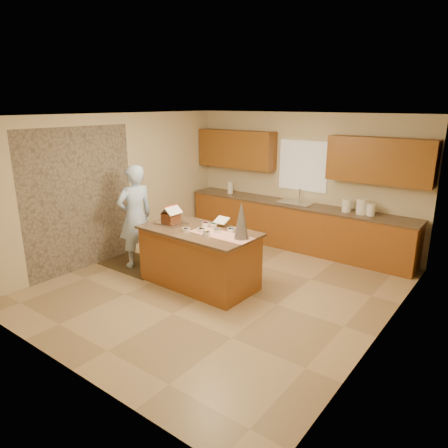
# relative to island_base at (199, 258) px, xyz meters

# --- Properties ---
(floor) EXTENTS (5.50, 5.50, 0.00)m
(floor) POSITION_rel_island_base_xyz_m (0.35, 0.14, -0.45)
(floor) COLOR tan
(floor) RESTS_ON ground
(ceiling) EXTENTS (5.50, 5.50, 0.00)m
(ceiling) POSITION_rel_island_base_xyz_m (0.35, 0.14, 2.25)
(ceiling) COLOR silver
(ceiling) RESTS_ON floor
(wall_back) EXTENTS (5.50, 5.50, 0.00)m
(wall_back) POSITION_rel_island_base_xyz_m (0.35, 2.89, 0.90)
(wall_back) COLOR beige
(wall_back) RESTS_ON floor
(wall_front) EXTENTS (5.50, 5.50, 0.00)m
(wall_front) POSITION_rel_island_base_xyz_m (0.35, -2.61, 0.90)
(wall_front) COLOR beige
(wall_front) RESTS_ON floor
(wall_left) EXTENTS (5.50, 5.50, 0.00)m
(wall_left) POSITION_rel_island_base_xyz_m (-2.15, 0.14, 0.90)
(wall_left) COLOR beige
(wall_left) RESTS_ON floor
(wall_right) EXTENTS (5.50, 5.50, 0.00)m
(wall_right) POSITION_rel_island_base_xyz_m (2.85, 0.14, 0.90)
(wall_right) COLOR beige
(wall_right) RESTS_ON floor
(stone_accent) EXTENTS (0.00, 2.50, 2.50)m
(stone_accent) POSITION_rel_island_base_xyz_m (-2.13, -0.66, 0.80)
(stone_accent) COLOR gray
(stone_accent) RESTS_ON wall_left
(window_curtain) EXTENTS (1.05, 0.03, 1.00)m
(window_curtain) POSITION_rel_island_base_xyz_m (0.35, 2.86, 1.20)
(window_curtain) COLOR white
(window_curtain) RESTS_ON wall_back
(back_counter_base) EXTENTS (4.80, 0.60, 0.88)m
(back_counter_base) POSITION_rel_island_base_xyz_m (0.35, 2.59, -0.01)
(back_counter_base) COLOR #98441F
(back_counter_base) RESTS_ON floor
(back_counter_top) EXTENTS (4.85, 0.63, 0.04)m
(back_counter_top) POSITION_rel_island_base_xyz_m (0.35, 2.59, 0.45)
(back_counter_top) COLOR brown
(back_counter_top) RESTS_ON back_counter_base
(upper_cabinet_left) EXTENTS (1.85, 0.35, 0.80)m
(upper_cabinet_left) POSITION_rel_island_base_xyz_m (-1.20, 2.71, 1.45)
(upper_cabinet_left) COLOR brown
(upper_cabinet_left) RESTS_ON wall_back
(upper_cabinet_right) EXTENTS (1.85, 0.35, 0.80)m
(upper_cabinet_right) POSITION_rel_island_base_xyz_m (1.90, 2.71, 1.45)
(upper_cabinet_right) COLOR brown
(upper_cabinet_right) RESTS_ON wall_back
(sink) EXTENTS (0.70, 0.45, 0.12)m
(sink) POSITION_rel_island_base_xyz_m (0.35, 2.59, 0.44)
(sink) COLOR silver
(sink) RESTS_ON back_counter_top
(faucet) EXTENTS (0.03, 0.03, 0.28)m
(faucet) POSITION_rel_island_base_xyz_m (0.35, 2.77, 0.61)
(faucet) COLOR silver
(faucet) RESTS_ON back_counter_top
(island_base) EXTENTS (1.86, 0.96, 0.90)m
(island_base) POSITION_rel_island_base_xyz_m (0.00, 0.00, 0.00)
(island_base) COLOR #98441F
(island_base) RESTS_ON floor
(island_top) EXTENTS (1.95, 1.05, 0.04)m
(island_top) POSITION_rel_island_base_xyz_m (0.00, 0.00, 0.47)
(island_top) COLOR brown
(island_top) RESTS_ON island_base
(table_runner) EXTENTS (1.03, 0.39, 0.01)m
(table_runner) POSITION_rel_island_base_xyz_m (0.46, -0.01, 0.49)
(table_runner) COLOR red
(table_runner) RESTS_ON island_top
(baking_tray) EXTENTS (0.48, 0.36, 0.03)m
(baking_tray) POSITION_rel_island_base_xyz_m (-0.56, -0.04, 0.50)
(baking_tray) COLOR silver
(baking_tray) RESTS_ON island_top
(cookbook) EXTENTS (0.23, 0.18, 0.10)m
(cookbook) POSITION_rel_island_base_xyz_m (0.16, 0.39, 0.58)
(cookbook) COLOR white
(cookbook) RESTS_ON island_top
(tinsel_tree) EXTENTS (0.23, 0.23, 0.56)m
(tinsel_tree) POSITION_rel_island_base_xyz_m (0.80, 0.03, 0.77)
(tinsel_tree) COLOR #A0A0AC
(tinsel_tree) RESTS_ON island_top
(rug) EXTENTS (1.25, 0.82, 0.01)m
(rug) POSITION_rel_island_base_xyz_m (-1.47, -0.06, -0.44)
(rug) COLOR black
(rug) RESTS_ON floor
(boy) EXTENTS (0.59, 0.76, 1.85)m
(boy) POSITION_rel_island_base_xyz_m (-1.42, -0.06, 0.49)
(boy) COLOR #ADC8F6
(boy) RESTS_ON rug
(canister_a) EXTENTS (0.17, 0.17, 0.24)m
(canister_a) POSITION_rel_island_base_xyz_m (1.42, 2.59, 0.59)
(canister_a) COLOR white
(canister_a) RESTS_ON back_counter_top
(canister_b) EXTENTS (0.20, 0.20, 0.28)m
(canister_b) POSITION_rel_island_base_xyz_m (1.70, 2.59, 0.61)
(canister_b) COLOR white
(canister_b) RESTS_ON back_counter_top
(canister_c) EXTENTS (0.15, 0.15, 0.22)m
(canister_c) POSITION_rel_island_base_xyz_m (1.87, 2.59, 0.58)
(canister_c) COLOR white
(canister_c) RESTS_ON back_counter_top
(paper_towel) EXTENTS (0.12, 0.12, 0.26)m
(paper_towel) POSITION_rel_island_base_xyz_m (-1.27, 2.59, 0.60)
(paper_towel) COLOR white
(paper_towel) RESTS_ON back_counter_top
(gingerbread_house) EXTENTS (0.29, 0.29, 0.29)m
(gingerbread_house) POSITION_rel_island_base_xyz_m (-0.56, -0.04, 0.62)
(gingerbread_house) COLOR #572616
(gingerbread_house) RESTS_ON baking_tray
(candy_bowls) EXTENTS (0.70, 0.59, 0.06)m
(candy_bowls) POSITION_rel_island_base_xyz_m (0.17, 0.05, 0.52)
(candy_bowls) COLOR yellow
(candy_bowls) RESTS_ON island_top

